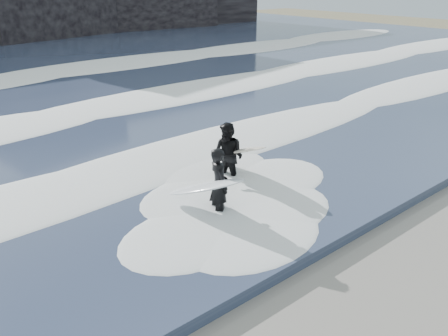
% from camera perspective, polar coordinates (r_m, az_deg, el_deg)
% --- Properties ---
extents(foam_near, '(60.00, 3.20, 0.20)m').
position_cam_1_polar(foam_near, '(13.11, -11.46, -0.16)').
color(foam_near, white).
rests_on(foam_near, sea).
extents(foam_mid, '(60.00, 4.00, 0.24)m').
position_cam_1_polar(foam_mid, '(19.27, -21.44, 6.49)').
color(foam_mid, white).
rests_on(foam_mid, sea).
extents(surfer_left, '(1.38, 2.24, 1.90)m').
position_cam_1_polar(surfer_left, '(10.60, -1.05, -2.25)').
color(surfer_left, black).
rests_on(surfer_left, ground).
extents(surfer_right, '(1.22, 2.13, 1.93)m').
position_cam_1_polar(surfer_right, '(12.30, 0.72, 1.61)').
color(surfer_right, black).
rests_on(surfer_right, ground).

